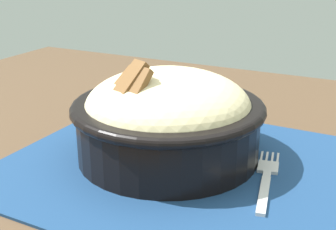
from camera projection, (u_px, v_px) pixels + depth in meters
table at (175, 230)px, 0.53m from camera, size 1.14×0.91×0.75m
placemat at (210, 173)px, 0.49m from camera, size 0.45×0.34×0.00m
bowl at (168, 116)px, 0.51m from camera, size 0.26×0.26×0.12m
fork at (266, 177)px, 0.48m from camera, size 0.04×0.14×0.00m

